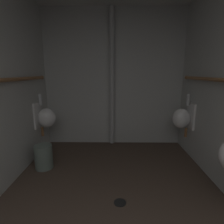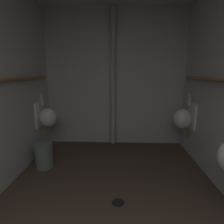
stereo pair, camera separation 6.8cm
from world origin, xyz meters
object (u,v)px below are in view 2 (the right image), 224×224
urinal_right_far (184,118)px  standpipe_back_wall (113,80)px  waste_bin (44,156)px  urinal_left_mid (47,117)px  floor_drain (118,202)px

urinal_right_far → standpipe_back_wall: standpipe_back_wall is taller
urinal_right_far → standpipe_back_wall: (-1.22, 0.45, 0.63)m
waste_bin → urinal_left_mid: bearing=103.5°
urinal_left_mid → urinal_right_far: same height
floor_drain → waste_bin: size_ratio=0.39×
floor_drain → standpipe_back_wall: bearing=93.7°
urinal_right_far → waste_bin: size_ratio=2.08×
urinal_right_far → waste_bin: bearing=-167.2°
urinal_right_far → floor_drain: bearing=-131.3°
urinal_right_far → floor_drain: (-1.11, -1.26, -0.66)m
standpipe_back_wall → floor_drain: 2.15m
standpipe_back_wall → waste_bin: bearing=-136.8°
urinal_left_mid → standpipe_back_wall: standpipe_back_wall is taller
urinal_right_far → standpipe_back_wall: size_ratio=0.30×
waste_bin → floor_drain: bearing=-33.5°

